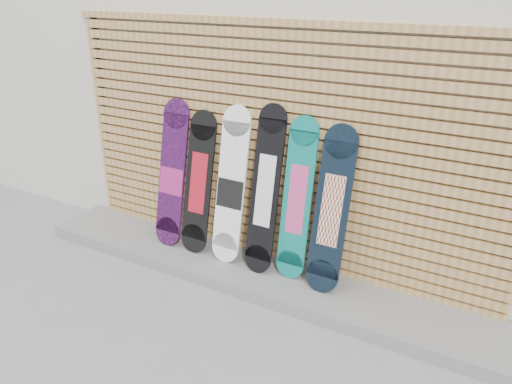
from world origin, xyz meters
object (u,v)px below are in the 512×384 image
Objects in this scene: snowboard_0 at (172,175)px; snowboard_2 at (231,187)px; snowboard_5 at (332,211)px; snowboard_4 at (297,200)px; snowboard_1 at (199,183)px; snowboard_3 at (265,191)px.

snowboard_0 is 0.99× the size of snowboard_2.
snowboard_2 is 1.03× the size of snowboard_5.
snowboard_2 reaches higher than snowboard_4.
snowboard_1 is 0.90× the size of snowboard_3.
snowboard_1 is 1.02m from snowboard_4.
snowboard_4 is (1.33, 0.04, 0.01)m from snowboard_0.
snowboard_2 reaches higher than snowboard_0.
snowboard_5 is (0.98, -0.00, -0.01)m from snowboard_2.
snowboard_2 is (0.67, 0.01, 0.01)m from snowboard_0.
snowboard_2 is at bearing 0.56° from snowboard_0.
snowboard_5 reaches higher than snowboard_1.
snowboard_3 is at bearing 179.87° from snowboard_5.
snowboard_4 is (1.02, 0.03, 0.04)m from snowboard_1.
snowboard_1 is 0.37m from snowboard_2.
snowboard_2 is 0.36m from snowboard_3.
snowboard_4 is 1.02× the size of snowboard_5.
snowboard_5 is at bearing -0.27° from snowboard_1.
snowboard_3 is (0.72, -0.00, 0.07)m from snowboard_1.
snowboard_0 is at bearing -178.42° from snowboard_4.
snowboard_5 is (1.35, -0.01, 0.03)m from snowboard_1.
snowboard_5 is (0.33, -0.03, -0.01)m from snowboard_4.
snowboard_2 is at bearing -177.36° from snowboard_4.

